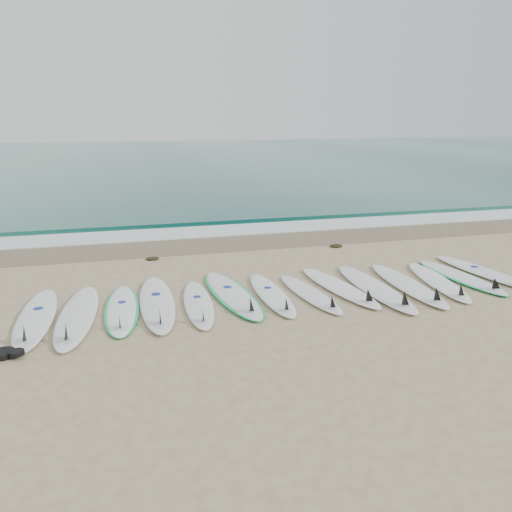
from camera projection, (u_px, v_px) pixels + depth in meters
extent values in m
plane|color=tan|center=(288.00, 294.00, 9.34)|extent=(120.00, 120.00, 0.00)
cube|color=#1B5B4F|center=(159.00, 158.00, 39.57)|extent=(120.00, 55.00, 0.03)
cube|color=#72634B|center=(239.00, 242.00, 13.15)|extent=(120.00, 1.80, 0.01)
cube|color=silver|center=(228.00, 230.00, 14.45)|extent=(120.00, 1.40, 0.04)
cube|color=#1B5B4F|center=(218.00, 219.00, 15.84)|extent=(120.00, 1.00, 0.10)
ellipsoid|color=white|center=(36.00, 317.00, 8.17)|extent=(0.57, 2.75, 0.09)
cone|color=black|center=(24.00, 333.00, 7.19)|extent=(0.23, 0.29, 0.29)
cylinder|color=navy|center=(38.00, 308.00, 8.40)|extent=(0.16, 0.16, 0.01)
ellipsoid|color=white|center=(78.00, 315.00, 8.25)|extent=(0.79, 2.88, 0.09)
cone|color=black|center=(66.00, 331.00, 7.22)|extent=(0.26, 0.32, 0.30)
ellipsoid|color=white|center=(122.00, 309.00, 8.52)|extent=(0.57, 2.41, 0.08)
ellipsoid|color=#15CA6E|center=(122.00, 309.00, 8.52)|extent=(0.65, 2.43, 0.06)
cone|color=black|center=(120.00, 321.00, 7.66)|extent=(0.21, 0.26, 0.26)
cylinder|color=navy|center=(122.00, 302.00, 8.72)|extent=(0.14, 0.14, 0.01)
ellipsoid|color=white|center=(157.00, 302.00, 8.82)|extent=(0.65, 2.90, 0.09)
cone|color=black|center=(160.00, 315.00, 7.78)|extent=(0.25, 0.31, 0.31)
cylinder|color=navy|center=(156.00, 294.00, 9.06)|extent=(0.17, 0.17, 0.01)
ellipsoid|color=white|center=(198.00, 303.00, 8.78)|extent=(0.63, 2.41, 0.08)
cone|color=black|center=(203.00, 314.00, 7.92)|extent=(0.22, 0.27, 0.25)
cylinder|color=navy|center=(197.00, 297.00, 8.98)|extent=(0.14, 0.14, 0.01)
ellipsoid|color=white|center=(232.00, 294.00, 9.23)|extent=(0.87, 2.81, 0.09)
ellipsoid|color=#15CA6E|center=(232.00, 294.00, 9.23)|extent=(0.97, 2.84, 0.06)
cone|color=black|center=(251.00, 304.00, 8.28)|extent=(0.26, 0.32, 0.29)
cylinder|color=navy|center=(227.00, 287.00, 9.46)|extent=(0.18, 0.18, 0.01)
ellipsoid|color=white|center=(271.00, 294.00, 9.24)|extent=(0.51, 2.45, 0.08)
cone|color=black|center=(286.00, 303.00, 8.37)|extent=(0.21, 0.26, 0.26)
cylinder|color=navy|center=(268.00, 288.00, 9.45)|extent=(0.14, 0.14, 0.01)
ellipsoid|color=white|center=(309.00, 293.00, 9.27)|extent=(0.75, 2.33, 0.07)
cone|color=black|center=(332.00, 302.00, 8.49)|extent=(0.22, 0.27, 0.24)
ellipsoid|color=white|center=(338.00, 287.00, 9.62)|extent=(0.95, 2.68, 0.08)
cone|color=black|center=(369.00, 295.00, 8.73)|extent=(0.26, 0.31, 0.28)
ellipsoid|color=white|center=(374.00, 287.00, 9.56)|extent=(0.63, 2.90, 0.09)
cone|color=black|center=(405.00, 298.00, 8.54)|extent=(0.25, 0.31, 0.31)
ellipsoid|color=white|center=(407.00, 284.00, 9.75)|extent=(0.65, 2.78, 0.09)
cone|color=black|center=(437.00, 294.00, 8.76)|extent=(0.24, 0.30, 0.29)
ellipsoid|color=white|center=(437.00, 281.00, 9.95)|extent=(0.91, 2.58, 0.08)
cone|color=black|center=(461.00, 290.00, 9.02)|extent=(0.25, 0.30, 0.27)
ellipsoid|color=white|center=(460.00, 276.00, 10.24)|extent=(0.73, 2.52, 0.08)
ellipsoid|color=#15CA6E|center=(460.00, 277.00, 10.24)|extent=(0.82, 2.55, 0.06)
cone|color=black|center=(495.00, 283.00, 9.38)|extent=(0.23, 0.28, 0.26)
ellipsoid|color=white|center=(484.00, 272.00, 10.51)|extent=(0.93, 2.79, 0.09)
cylinder|color=navy|center=(474.00, 267.00, 10.73)|extent=(0.18, 0.18, 0.01)
ellipsoid|color=black|center=(153.00, 258.00, 11.57)|extent=(0.31, 0.24, 0.06)
ellipsoid|color=black|center=(336.00, 246.00, 12.70)|extent=(0.33, 0.26, 0.07)
cylinder|color=black|center=(3.00, 354.00, 6.92)|extent=(0.32, 0.32, 0.08)
cylinder|color=black|center=(17.00, 353.00, 6.86)|extent=(0.20, 0.20, 0.06)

